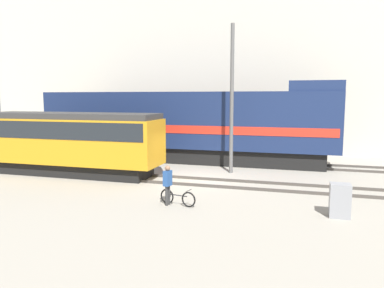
# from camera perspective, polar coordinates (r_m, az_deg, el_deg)

# --- Properties ---
(ground_plane) EXTENTS (120.00, 120.00, 0.00)m
(ground_plane) POSITION_cam_1_polar(r_m,az_deg,el_deg) (19.27, 0.47, -5.48)
(ground_plane) COLOR #9E998C
(track_near) EXTENTS (60.00, 1.50, 0.14)m
(track_near) POSITION_cam_1_polar(r_m,az_deg,el_deg) (18.66, -0.06, -5.68)
(track_near) COLOR #47423D
(track_near) RESTS_ON ground
(track_far) EXTENTS (60.00, 1.51, 0.14)m
(track_far) POSITION_cam_1_polar(r_m,az_deg,el_deg) (24.27, 3.91, -2.69)
(track_far) COLOR #47423D
(track_far) RESTS_ON ground
(building_backdrop) EXTENTS (43.10, 6.00, 15.07)m
(building_backdrop) POSITION_cam_1_polar(r_m,az_deg,el_deg) (31.78, 7.19, 13.11)
(building_backdrop) COLOR beige
(building_backdrop) RESTS_ON ground
(freight_locomotive) EXTENTS (19.29, 3.04, 5.14)m
(freight_locomotive) POSITION_cam_1_polar(r_m,az_deg,el_deg) (24.53, -0.90, 2.90)
(freight_locomotive) COLOR black
(freight_locomotive) RESTS_ON ground
(streetcar) EXTENTS (9.96, 2.54, 3.37)m
(streetcar) POSITION_cam_1_polar(r_m,az_deg,el_deg) (21.28, -17.89, 0.65)
(streetcar) COLOR black
(streetcar) RESTS_ON ground
(bicycle) EXTENTS (1.56, 0.51, 0.67)m
(bicycle) POSITION_cam_1_polar(r_m,az_deg,el_deg) (14.78, -2.20, -8.19)
(bicycle) COLOR black
(bicycle) RESTS_ON ground
(person) EXTENTS (0.29, 0.40, 1.59)m
(person) POSITION_cam_1_polar(r_m,az_deg,el_deg) (14.68, -3.74, -5.70)
(person) COLOR #333333
(person) RESTS_ON ground
(utility_pole_left) EXTENTS (0.21, 0.21, 8.14)m
(utility_pole_left) POSITION_cam_1_polar(r_m,az_deg,el_deg) (20.74, 6.08, 6.72)
(utility_pole_left) COLOR #595959
(utility_pole_left) RESTS_ON ground
(signal_box) EXTENTS (0.70, 0.60, 1.20)m
(signal_box) POSITION_cam_1_polar(r_m,az_deg,el_deg) (14.31, 21.61, -8.00)
(signal_box) COLOR gray
(signal_box) RESTS_ON ground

